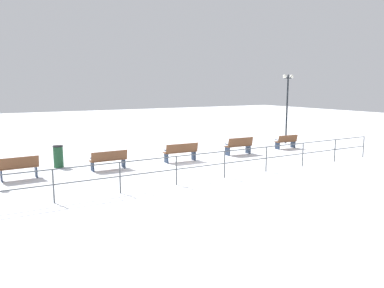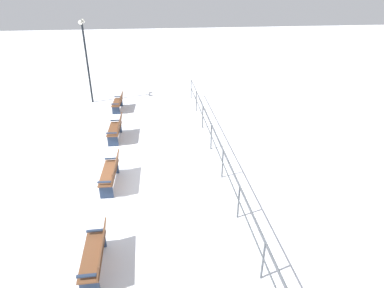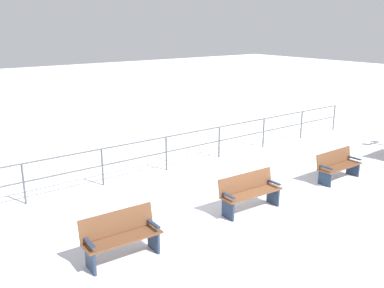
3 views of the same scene
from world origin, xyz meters
name	(u,v)px [view 3 (image 3 of 3)]	position (x,y,z in m)	size (l,w,h in m)	color
ground_plane	(255,213)	(0.00, 0.00, 0.00)	(80.00, 80.00, 0.00)	white
bench_second	(121,236)	(-0.10, -3.59, 0.49)	(0.59, 1.57, 0.94)	brown
bench_third	(250,191)	(-0.22, 0.00, 0.49)	(0.59, 1.70, 0.92)	brown
bench_fourth	(338,165)	(-0.19, 3.60, 0.45)	(0.53, 1.61, 0.86)	brown
waterfront_railing	(166,147)	(-3.93, 0.00, 0.75)	(0.05, 17.44, 1.10)	#4C5156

